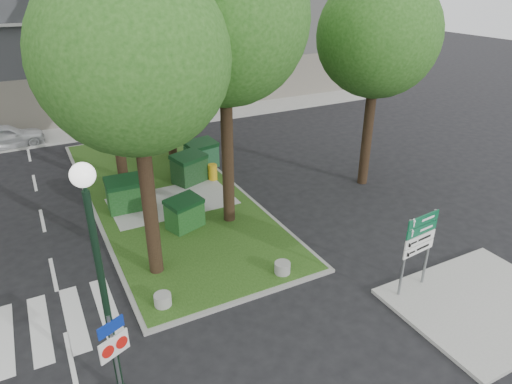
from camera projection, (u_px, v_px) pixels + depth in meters
ground at (231, 304)px, 13.44m from camera, size 120.00×120.00×0.00m
median_island at (165, 193)px, 20.01m from camera, size 6.00×16.00×0.12m
median_kerb at (165, 194)px, 20.01m from camera, size 6.30×16.30×0.10m
sidewalk_corner at (483, 304)px, 13.34m from camera, size 5.00×4.00×0.12m
building_sidewalk at (106, 129)px, 28.17m from camera, size 42.00×3.00×0.12m
zebra_crossing at (91, 313)px, 13.07m from camera, size 5.00×3.00×0.01m
tree_median_near_left at (133, 37)px, 11.71m from camera, size 5.20×5.20×10.53m
tree_median_near_right at (225, 1)px, 14.47m from camera, size 5.60×5.60×11.46m
tree_median_mid at (105, 26)px, 17.25m from camera, size 4.80×4.80×9.99m
tree_street_right at (380, 23)px, 18.23m from camera, size 5.00×5.00×10.06m
dumpster_a at (126, 194)px, 18.29m from camera, size 1.52×1.10×1.37m
dumpster_b at (185, 213)px, 17.01m from camera, size 1.54×1.30×1.22m
dumpster_c at (189, 168)px, 20.70m from camera, size 1.76×1.51×1.38m
dumpster_d at (202, 155)px, 22.26m from camera, size 1.65×1.31×1.37m
bollard_left at (163, 300)px, 13.15m from camera, size 0.50×0.50×0.36m
bollard_right at (282, 268)px, 14.56m from camera, size 0.51×0.51×0.37m
bollard_mid at (185, 218)px, 17.44m from camera, size 0.61×0.61×0.43m
litter_bin at (213, 172)px, 21.04m from camera, size 0.42×0.42×0.74m
street_lamp at (99, 265)px, 8.95m from camera, size 0.46×0.46×5.80m
traffic_sign_pole at (114, 347)px, 9.80m from camera, size 0.68×0.32×2.41m
directional_sign at (419, 241)px, 13.19m from camera, size 1.27×0.20×2.55m
car_white at (5, 137)px, 25.01m from camera, size 4.08×1.98×1.34m
car_silver at (176, 111)px, 29.28m from camera, size 4.65×1.83×1.51m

